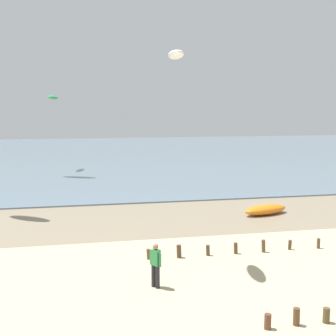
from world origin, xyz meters
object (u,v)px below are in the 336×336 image
object	(u,v)px
person_by_waterline	(156,264)
grounded_kite	(265,210)
kite_aloft_2	(53,97)
kite_aloft_1	(176,55)

from	to	relation	value
person_by_waterline	grounded_kite	world-z (taller)	person_by_waterline
person_by_waterline	grounded_kite	bearing A→B (deg)	48.49
person_by_waterline	kite_aloft_2	distance (m)	35.15
kite_aloft_1	grounded_kite	bearing A→B (deg)	-35.19
person_by_waterline	grounded_kite	distance (m)	13.50
kite_aloft_1	kite_aloft_2	world-z (taller)	kite_aloft_1
person_by_waterline	kite_aloft_2	xyz separation A→B (m)	(-5.22, 34.04, 7.01)
person_by_waterline	kite_aloft_1	distance (m)	8.42
person_by_waterline	kite_aloft_2	world-z (taller)	kite_aloft_2
grounded_kite	kite_aloft_1	bearing A→B (deg)	-151.06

